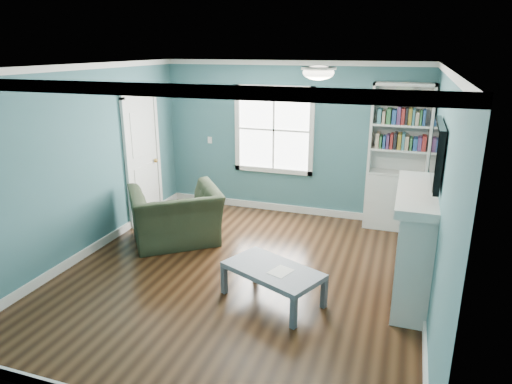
% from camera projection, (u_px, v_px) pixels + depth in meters
% --- Properties ---
extents(floor, '(5.00, 5.00, 0.00)m').
position_uv_depth(floor, '(240.00, 274.00, 5.89)').
color(floor, black).
rests_on(floor, ground).
extents(room_walls, '(5.00, 5.00, 5.00)m').
position_uv_depth(room_walls, '(239.00, 155.00, 5.41)').
color(room_walls, '#40737F').
rests_on(room_walls, ground).
extents(trim, '(4.50, 5.00, 2.60)m').
position_uv_depth(trim, '(239.00, 183.00, 5.51)').
color(trim, white).
rests_on(trim, ground).
extents(window, '(1.40, 0.06, 1.50)m').
position_uv_depth(window, '(274.00, 130.00, 7.78)').
color(window, white).
rests_on(window, room_walls).
extents(bookshelf, '(0.90, 0.35, 2.31)m').
position_uv_depth(bookshelf, '(396.00, 173.00, 7.14)').
color(bookshelf, silver).
rests_on(bookshelf, ground).
extents(fireplace, '(0.44, 1.58, 1.30)m').
position_uv_depth(fireplace, '(415.00, 245.00, 5.24)').
color(fireplace, black).
rests_on(fireplace, ground).
extents(tv, '(0.06, 1.10, 0.65)m').
position_uv_depth(tv, '(437.00, 153.00, 4.87)').
color(tv, black).
rests_on(tv, fireplace).
extents(door, '(0.12, 0.98, 2.17)m').
position_uv_depth(door, '(143.00, 157.00, 7.50)').
color(door, silver).
rests_on(door, ground).
extents(ceiling_fixture, '(0.38, 0.38, 0.15)m').
position_uv_depth(ceiling_fixture, '(319.00, 72.00, 4.93)').
color(ceiling_fixture, white).
rests_on(ceiling_fixture, room_walls).
extents(light_switch, '(0.08, 0.01, 0.12)m').
position_uv_depth(light_switch, '(210.00, 140.00, 8.22)').
color(light_switch, white).
rests_on(light_switch, room_walls).
extents(recliner, '(1.50, 1.42, 1.10)m').
position_uv_depth(recliner, '(175.00, 207.00, 6.72)').
color(recliner, black).
rests_on(recliner, ground).
extents(coffee_table, '(1.26, 1.01, 0.40)m').
position_uv_depth(coffee_table, '(273.00, 272.00, 5.20)').
color(coffee_table, '#535964').
rests_on(coffee_table, ground).
extents(paper_sheet, '(0.29, 0.32, 0.00)m').
position_uv_depth(paper_sheet, '(281.00, 271.00, 5.11)').
color(paper_sheet, white).
rests_on(paper_sheet, coffee_table).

